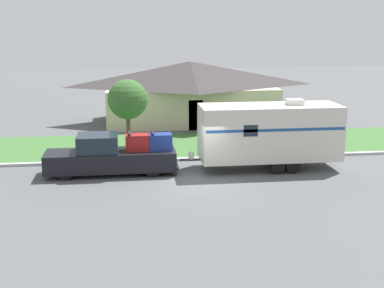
{
  "coord_description": "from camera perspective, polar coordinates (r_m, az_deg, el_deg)",
  "views": [
    {
      "loc": [
        -3.44,
        -24.16,
        7.46
      ],
      "look_at": [
        -0.13,
        1.64,
        1.4
      ],
      "focal_mm": 50.0,
      "sensor_mm": 36.0,
      "label": 1
    }
  ],
  "objects": [
    {
      "name": "lawn_strip",
      "position": [
        32.61,
        -1.06,
        -0.08
      ],
      "size": [
        80.0,
        7.0,
        0.03
      ],
      "color": "#3D6B33",
      "rests_on": "ground_plane"
    },
    {
      "name": "tree_in_yard",
      "position": [
        31.46,
        -6.88,
        4.72
      ],
      "size": [
        2.34,
        2.34,
        4.1
      ],
      "color": "brown",
      "rests_on": "ground_plane"
    },
    {
      "name": "pickup_truck",
      "position": [
        26.62,
        -8.53,
        -1.27
      ],
      "size": [
        6.49,
        1.92,
        2.08
      ],
      "color": "black",
      "rests_on": "ground_plane"
    },
    {
      "name": "mailbox",
      "position": [
        29.5,
        -9.17,
        0.22
      ],
      "size": [
        0.48,
        0.2,
        1.25
      ],
      "color": "brown",
      "rests_on": "ground_plane"
    },
    {
      "name": "ground_plane",
      "position": [
        25.52,
        0.76,
        -3.88
      ],
      "size": [
        120.0,
        120.0,
        0.0
      ],
      "primitive_type": "plane",
      "color": "#515456"
    },
    {
      "name": "travel_trailer",
      "position": [
        27.37,
        8.27,
        1.26
      ],
      "size": [
        8.11,
        2.47,
        3.56
      ],
      "color": "black",
      "rests_on": "ground_plane"
    },
    {
      "name": "curb_strip",
      "position": [
        29.08,
        -0.27,
        -1.61
      ],
      "size": [
        80.0,
        0.3,
        0.14
      ],
      "color": "#ADADA8",
      "rests_on": "ground_plane"
    },
    {
      "name": "house_across_street",
      "position": [
        39.78,
        -0.21,
        5.71
      ],
      "size": [
        13.21,
        7.02,
        4.49
      ],
      "color": "beige",
      "rests_on": "ground_plane"
    }
  ]
}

